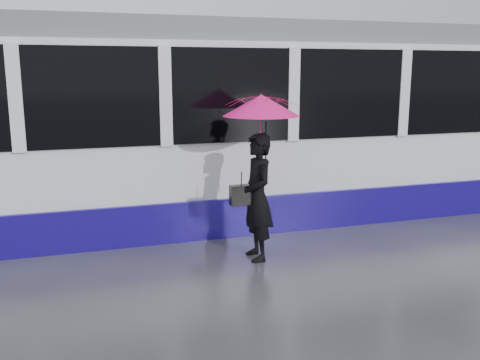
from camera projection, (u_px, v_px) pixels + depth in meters
name	position (u px, v px, depth m)	size (l,w,h in m)	color
ground	(201.00, 271.00, 6.98)	(90.00, 90.00, 0.00)	#2D2E33
rails	(166.00, 220.00, 9.31)	(34.00, 1.51, 0.02)	#3F3D38
tram	(59.00, 130.00, 8.47)	(26.00, 2.56, 3.35)	white
woman	(257.00, 197.00, 7.27)	(0.64, 0.42, 1.75)	black
umbrella	(261.00, 120.00, 7.08)	(1.03, 1.03, 1.18)	#FB157E
handbag	(241.00, 195.00, 7.22)	(0.31, 0.14, 0.45)	black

